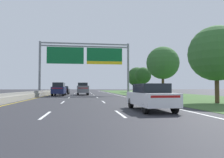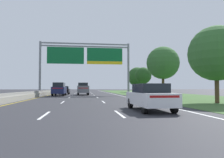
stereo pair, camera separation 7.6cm
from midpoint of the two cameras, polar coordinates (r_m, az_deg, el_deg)
The scene contains 13 objects.
ground_plane at distance 35.35m, azimuth -7.57°, elevation -4.41°, with size 220.00×220.00×0.00m, color #2B2B30.
lane_striping at distance 34.89m, azimuth -7.57°, elevation -4.43°, with size 11.96×106.00×0.01m.
grass_verge_right at distance 38.00m, azimuth 14.03°, elevation -4.19°, with size 14.00×110.00×0.02m, color #3D602D.
median_barrier_concrete at distance 35.95m, azimuth -18.16°, elevation -3.72°, with size 0.60×110.00×0.85m.
overhead_sign_gantry at distance 36.19m, azimuth -7.04°, elevation 5.65°, with size 15.06×0.42×8.91m.
pickup_truck_grey at distance 38.70m, azimuth -7.68°, elevation -2.63°, with size 2.09×5.43×2.20m.
car_black_left_lane_sedan at distance 42.84m, azimuth -12.48°, elevation -2.90°, with size 1.82×4.40×1.57m.
car_white_right_lane_sedan at distance 12.77m, azimuth 10.23°, elevation -4.63°, with size 1.94×4.45×1.57m.
car_navy_left_lane_suv at distance 35.37m, azimuth -13.83°, elevation -2.58°, with size 1.96×4.72×2.11m.
roadside_tree_near at distance 20.74m, azimuth 26.15°, elevation 6.14°, with size 4.78×4.78×6.69m.
roadside_tree_mid at distance 31.20m, azimuth 13.49°, elevation 4.18°, with size 4.62×4.62×7.13m.
roadside_tree_far at distance 42.74m, azimuth 8.36°, elevation 0.90°, with size 3.27×3.27×5.32m.
roadside_tree_distant at distance 58.06m, azimuth 6.81°, elevation 0.57°, with size 5.17×5.17×6.76m.
Camera 2 is at (0.04, -0.33, 1.36)m, focal length 34.28 mm.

